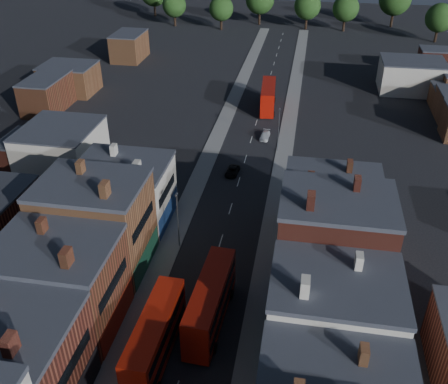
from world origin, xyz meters
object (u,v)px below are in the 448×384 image
at_px(car_2, 232,171).
at_px(ped_3, 274,277).
at_px(bus_2, 268,96).
at_px(bus_0, 155,337).
at_px(bus_1, 210,302).
at_px(car_3, 265,136).

distance_m(car_2, ped_3, 26.94).
bearing_deg(car_2, bus_2, 89.42).
bearing_deg(car_2, bus_0, -87.13).
xyz_separation_m(bus_0, car_2, (1.51, 38.42, -2.27)).
relative_size(bus_1, car_2, 3.09).
relative_size(bus_1, bus_2, 1.02).
relative_size(bus_2, car_3, 3.16).
distance_m(car_3, ped_3, 40.27).
distance_m(bus_1, car_2, 33.01).
bearing_deg(bus_0, car_3, 85.85).
relative_size(bus_2, car_2, 3.03).
bearing_deg(bus_2, car_2, -99.49).
bearing_deg(car_2, car_3, 80.26).
relative_size(bus_0, ped_3, 7.99).
bearing_deg(bus_0, car_2, 89.40).
xyz_separation_m(bus_1, bus_2, (-0.00, 61.92, -0.06)).
relative_size(bus_2, ped_3, 8.08).
bearing_deg(bus_2, bus_0, -97.53).
distance_m(bus_1, ped_3, 9.90).
bearing_deg(car_3, bus_0, -91.82).
relative_size(car_2, car_3, 1.04).
height_order(bus_2, car_2, bus_2).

